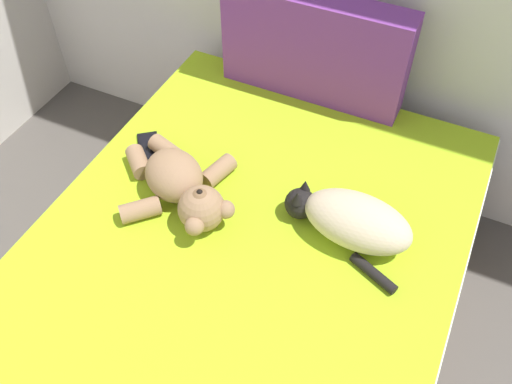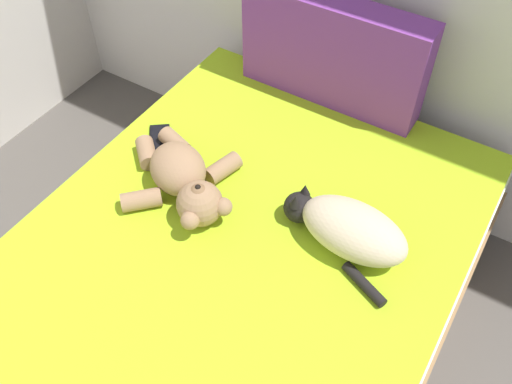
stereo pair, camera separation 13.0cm
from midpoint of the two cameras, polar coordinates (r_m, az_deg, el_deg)
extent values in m
cube|color=olive|center=(1.97, -1.96, -14.55)|extent=(1.33, 2.02, 0.32)
cube|color=white|center=(1.75, -2.18, -10.79)|extent=(1.29, 1.96, 0.20)
cube|color=#9EC61E|center=(1.68, -1.14, -7.43)|extent=(1.27, 1.82, 0.02)
cube|color=#72338C|center=(2.11, 9.71, 13.90)|extent=(0.70, 0.13, 0.40)
ellipsoid|color=#C6B293|center=(1.69, 12.22, -3.96)|extent=(0.35, 0.21, 0.15)
sphere|color=black|center=(1.75, 6.60, -1.67)|extent=(0.10, 0.10, 0.10)
cone|color=black|center=(1.69, 6.29, -1.02)|extent=(0.04, 0.04, 0.04)
cone|color=black|center=(1.72, 7.23, 0.13)|extent=(0.04, 0.04, 0.04)
cylinder|color=black|center=(1.66, 13.30, -9.30)|extent=(0.16, 0.09, 0.03)
ellipsoid|color=black|center=(1.77, 9.83, -2.84)|extent=(0.10, 0.06, 0.04)
ellipsoid|color=#937051|center=(1.83, -6.02, 2.33)|extent=(0.28, 0.26, 0.15)
sphere|color=#937051|center=(1.72, -3.65, -1.30)|extent=(0.15, 0.15, 0.15)
sphere|color=brown|center=(1.68, -3.73, -0.20)|extent=(0.06, 0.06, 0.06)
sphere|color=black|center=(1.66, -3.78, 0.36)|extent=(0.02, 0.02, 0.02)
sphere|color=#937051|center=(1.70, -1.22, -1.63)|extent=(0.06, 0.06, 0.06)
sphere|color=#937051|center=(1.67, -4.58, -3.03)|extent=(0.06, 0.06, 0.06)
cylinder|color=#937051|center=(1.88, -1.45, 2.37)|extent=(0.09, 0.14, 0.06)
cylinder|color=#937051|center=(1.98, -6.47, 5.00)|extent=(0.13, 0.10, 0.06)
cylinder|color=#937051|center=(1.81, -9.69, -0.88)|extent=(0.13, 0.14, 0.06)
cylinder|color=#937051|center=(1.95, -9.31, 3.93)|extent=(0.13, 0.13, 0.06)
cube|color=black|center=(2.04, -8.10, 5.34)|extent=(0.15, 0.16, 0.01)
cube|color=black|center=(2.03, -8.11, 5.45)|extent=(0.13, 0.14, 0.00)
camera|label=1|loc=(0.07, -87.86, 2.45)|focal=38.91mm
camera|label=2|loc=(0.07, 92.14, -2.45)|focal=38.91mm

